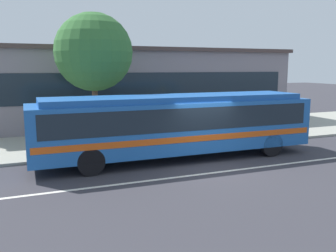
{
  "coord_description": "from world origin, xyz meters",
  "views": [
    {
      "loc": [
        -6.7,
        -12.22,
        3.86
      ],
      "look_at": [
        -0.76,
        2.42,
        1.3
      ],
      "focal_mm": 38.99,
      "sensor_mm": 36.0,
      "label": 1
    }
  ],
  "objects_px": {
    "bus_stop_sign": "(234,110)",
    "pedestrian_walking_along_curb": "(98,129)",
    "transit_bus": "(177,122)",
    "street_tree_near_stop": "(94,52)",
    "pedestrian_waiting_near_sign": "(245,117)"
  },
  "relations": [
    {
      "from": "pedestrian_waiting_near_sign",
      "to": "street_tree_near_stop",
      "type": "xyz_separation_m",
      "value": [
        -8.22,
        1.03,
        3.46
      ]
    },
    {
      "from": "pedestrian_walking_along_curb",
      "to": "street_tree_near_stop",
      "type": "xyz_separation_m",
      "value": [
        0.32,
        2.28,
        3.45
      ]
    },
    {
      "from": "pedestrian_walking_along_curb",
      "to": "bus_stop_sign",
      "type": "relative_size",
      "value": 0.7
    },
    {
      "from": "transit_bus",
      "to": "pedestrian_walking_along_curb",
      "type": "height_order",
      "value": "transit_bus"
    },
    {
      "from": "transit_bus",
      "to": "street_tree_near_stop",
      "type": "xyz_separation_m",
      "value": [
        -2.58,
        4.34,
        3.0
      ]
    },
    {
      "from": "pedestrian_waiting_near_sign",
      "to": "pedestrian_walking_along_curb",
      "type": "xyz_separation_m",
      "value": [
        -8.55,
        -1.25,
        0.01
      ]
    },
    {
      "from": "street_tree_near_stop",
      "to": "bus_stop_sign",
      "type": "bearing_deg",
      "value": -18.72
    },
    {
      "from": "bus_stop_sign",
      "to": "street_tree_near_stop",
      "type": "bearing_deg",
      "value": 161.28
    },
    {
      "from": "bus_stop_sign",
      "to": "street_tree_near_stop",
      "type": "relative_size",
      "value": 0.38
    },
    {
      "from": "pedestrian_waiting_near_sign",
      "to": "pedestrian_walking_along_curb",
      "type": "bearing_deg",
      "value": -171.7
    },
    {
      "from": "bus_stop_sign",
      "to": "pedestrian_walking_along_curb",
      "type": "bearing_deg",
      "value": -179.87
    },
    {
      "from": "pedestrian_walking_along_curb",
      "to": "street_tree_near_stop",
      "type": "height_order",
      "value": "street_tree_near_stop"
    },
    {
      "from": "pedestrian_waiting_near_sign",
      "to": "bus_stop_sign",
      "type": "relative_size",
      "value": 0.69
    },
    {
      "from": "bus_stop_sign",
      "to": "transit_bus",
      "type": "bearing_deg",
      "value": -153.11
    },
    {
      "from": "transit_bus",
      "to": "bus_stop_sign",
      "type": "height_order",
      "value": "transit_bus"
    }
  ]
}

